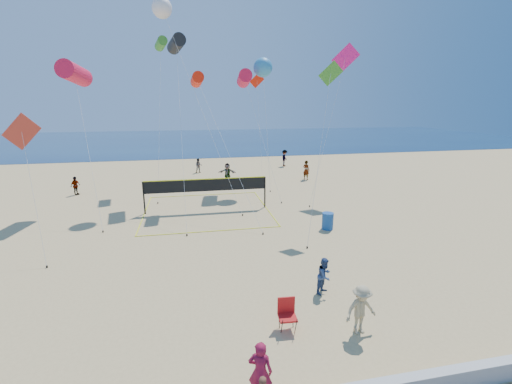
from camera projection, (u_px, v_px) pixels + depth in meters
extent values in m
plane|color=tan|center=(260.00, 337.00, 10.97)|extent=(120.00, 120.00, 0.00)
cube|color=#10264D|center=(195.00, 140.00, 69.72)|extent=(140.00, 50.00, 0.03)
imported|color=maroon|center=(260.00, 372.00, 8.46)|extent=(0.72, 0.60, 1.68)
imported|color=navy|center=(325.00, 276.00, 13.38)|extent=(0.90, 0.88, 1.47)
imported|color=tan|center=(361.00, 310.00, 10.99)|extent=(1.15, 0.75, 1.68)
imported|color=gray|center=(75.00, 186.00, 27.72)|extent=(0.77, 0.96, 1.52)
imported|color=gray|center=(227.00, 173.00, 32.21)|extent=(1.75, 1.03, 1.80)
imported|color=gray|center=(306.00, 170.00, 33.24)|extent=(0.78, 0.82, 1.88)
imported|color=gray|center=(199.00, 166.00, 36.54)|extent=(0.75, 0.59, 1.52)
imported|color=gray|center=(285.00, 158.00, 40.30)|extent=(1.26, 1.44, 1.93)
cube|color=red|center=(287.00, 318.00, 11.19)|extent=(0.62, 0.57, 0.06)
cube|color=red|center=(286.00, 305.00, 11.33)|extent=(0.58, 0.09, 0.58)
cylinder|color=black|center=(282.00, 328.00, 11.01)|extent=(0.04, 0.29, 0.75)
cylinder|color=black|center=(279.00, 320.00, 11.41)|extent=(0.04, 0.29, 0.75)
cylinder|color=black|center=(296.00, 327.00, 11.07)|extent=(0.04, 0.29, 0.75)
cylinder|color=black|center=(293.00, 319.00, 11.47)|extent=(0.04, 0.29, 0.75)
cylinder|color=#164890|center=(328.00, 221.00, 20.25)|extent=(0.79, 0.79, 1.00)
cylinder|color=black|center=(144.00, 198.00, 22.86)|extent=(0.10, 0.10, 2.21)
cylinder|color=black|center=(265.00, 192.00, 24.38)|extent=(0.10, 0.10, 2.21)
cube|color=black|center=(206.00, 185.00, 23.45)|extent=(8.29, 0.12, 0.83)
cube|color=#F7FF1A|center=(206.00, 179.00, 23.34)|extent=(8.29, 0.13, 0.06)
cube|color=#F7FF1A|center=(211.00, 231.00, 19.96)|extent=(8.49, 0.16, 0.02)
cube|color=#F7FF1A|center=(204.00, 195.00, 27.84)|extent=(8.49, 0.16, 0.02)
cylinder|color=red|center=(74.00, 73.00, 22.42)|extent=(1.62, 3.05, 1.59)
cylinder|color=silver|center=(88.00, 148.00, 21.12)|extent=(1.96, 5.58, 9.11)
cylinder|color=black|center=(103.00, 232.00, 19.83)|extent=(0.08, 0.08, 0.10)
cylinder|color=black|center=(176.00, 44.00, 25.33)|extent=(1.48, 2.49, 1.27)
cylinder|color=silver|center=(181.00, 127.00, 22.31)|extent=(0.12, 9.46, 11.47)
cylinder|color=black|center=(187.00, 235.00, 19.29)|extent=(0.08, 0.08, 0.10)
cylinder|color=#FF2209|center=(197.00, 80.00, 24.02)|extent=(0.91, 1.96, 1.05)
cylinder|color=silver|center=(227.00, 149.00, 21.77)|extent=(3.07, 7.74, 8.82)
cylinder|color=black|center=(263.00, 234.00, 19.52)|extent=(0.08, 0.08, 0.10)
cube|color=red|center=(22.00, 132.00, 16.27)|extent=(1.82, 0.30, 1.80)
cylinder|color=silver|center=(34.00, 198.00, 15.92)|extent=(1.16, 2.56, 5.91)
cylinder|color=black|center=(47.00, 267.00, 15.57)|extent=(0.08, 0.08, 0.10)
cube|color=#409029|center=(331.00, 73.00, 19.44)|extent=(1.39, 0.35, 1.40)
cylinder|color=silver|center=(320.00, 156.00, 18.55)|extent=(2.43, 3.77, 8.86)
cylinder|color=black|center=(307.00, 247.00, 17.65)|extent=(0.08, 0.08, 0.10)
cube|color=#F31881|center=(346.00, 58.00, 26.14)|extent=(1.98, 0.84, 2.11)
cylinder|color=silver|center=(328.00, 130.00, 25.42)|extent=(3.81, 3.58, 10.59)
cylinder|color=black|center=(310.00, 206.00, 24.70)|extent=(0.08, 0.08, 0.10)
sphere|color=white|center=(162.00, 8.00, 24.27)|extent=(1.42, 1.42, 1.41)
cylinder|color=silver|center=(201.00, 108.00, 23.51)|extent=(4.65, 6.24, 13.76)
cylinder|color=black|center=(243.00, 215.00, 22.75)|extent=(0.08, 0.08, 0.10)
sphere|color=#2F82BC|center=(263.00, 67.00, 28.29)|extent=(2.08, 2.08, 1.57)
cylinder|color=silver|center=(267.00, 130.00, 28.59)|extent=(0.24, 2.10, 10.07)
cylinder|color=black|center=(270.00, 191.00, 28.90)|extent=(0.08, 0.08, 0.10)
cylinder|color=#409029|center=(161.00, 44.00, 28.67)|extent=(1.21, 2.04, 1.04)
cylinder|color=silver|center=(160.00, 119.00, 27.08)|extent=(0.67, 6.46, 12.05)
cylinder|color=black|center=(158.00, 203.00, 25.48)|extent=(0.08, 0.08, 0.10)
cube|color=#FF2209|center=(257.00, 80.00, 33.40)|extent=(1.47, 0.27, 1.46)
cylinder|color=silver|center=(260.00, 130.00, 33.00)|extent=(0.15, 3.33, 9.35)
cylinder|color=black|center=(263.00, 181.00, 32.60)|extent=(0.08, 0.08, 0.10)
cylinder|color=red|center=(244.00, 78.00, 28.57)|extent=(1.29, 2.69, 1.43)
cylinder|color=silver|center=(262.00, 137.00, 27.09)|extent=(1.74, 5.96, 9.21)
cylinder|color=black|center=(281.00, 202.00, 25.60)|extent=(0.08, 0.08, 0.10)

